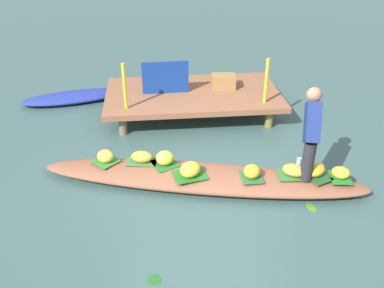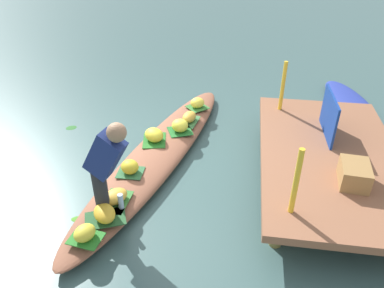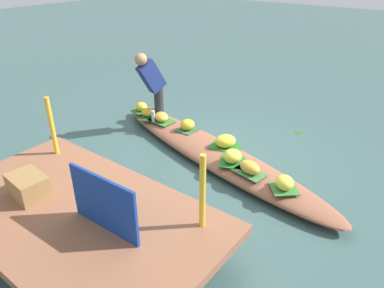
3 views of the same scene
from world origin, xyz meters
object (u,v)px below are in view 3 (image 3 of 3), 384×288
at_px(banana_bunch_6, 225,141).
at_px(water_bottle, 153,116).
at_px(banana_bunch_4, 141,107).
at_px(vendor_person, 152,82).
at_px(market_banner, 104,204).
at_px(banana_bunch_2, 187,125).
at_px(vendor_boat, 212,152).
at_px(produce_crate, 28,186).
at_px(banana_bunch_3, 284,182).
at_px(banana_bunch_7, 161,117).
at_px(banana_bunch_0, 233,156).
at_px(banana_bunch_5, 250,167).
at_px(banana_bunch_1, 150,112).

bearing_deg(banana_bunch_6, water_bottle, -1.29).
xyz_separation_m(banana_bunch_4, vendor_person, (-0.44, 0.15, 0.60)).
bearing_deg(water_bottle, banana_bunch_4, -24.32).
bearing_deg(market_banner, banana_bunch_2, -69.87).
height_order(banana_bunch_6, vendor_person, vendor_person).
bearing_deg(banana_bunch_6, banana_bunch_4, -7.48).
height_order(vendor_boat, produce_crate, produce_crate).
relative_size(vendor_person, market_banner, 1.41).
distance_m(water_bottle, produce_crate, 2.71).
xyz_separation_m(banana_bunch_3, market_banner, (0.96, 1.96, 0.41)).
height_order(banana_bunch_2, banana_bunch_6, banana_bunch_6).
bearing_deg(banana_bunch_7, banana_bunch_6, 174.49).
distance_m(banana_bunch_0, water_bottle, 1.86).
bearing_deg(banana_bunch_0, produce_crate, 61.70).
relative_size(banana_bunch_6, water_bottle, 1.55).
bearing_deg(market_banner, banana_bunch_3, -117.77).
bearing_deg(vendor_boat, banana_bunch_4, 2.52).
xyz_separation_m(banana_bunch_6, water_bottle, (1.50, -0.03, 0.00)).
height_order(banana_bunch_5, market_banner, market_banner).
xyz_separation_m(banana_bunch_7, market_banner, (-1.60, 2.58, 0.42)).
height_order(banana_bunch_0, banana_bunch_4, banana_bunch_0).
height_order(banana_bunch_0, produce_crate, produce_crate).
bearing_deg(banana_bunch_1, banana_bunch_7, 174.95).
relative_size(banana_bunch_0, banana_bunch_2, 1.07).
height_order(banana_bunch_2, produce_crate, produce_crate).
xyz_separation_m(banana_bunch_5, banana_bunch_7, (2.05, -0.56, -0.00)).
xyz_separation_m(banana_bunch_4, banana_bunch_7, (-0.61, 0.13, -0.00)).
distance_m(banana_bunch_6, banana_bunch_7, 1.41).
xyz_separation_m(vendor_person, market_banner, (-1.77, 2.57, -0.18)).
bearing_deg(banana_bunch_5, water_bottle, -12.01).
distance_m(banana_bunch_4, produce_crate, 3.08).
xyz_separation_m(banana_bunch_1, banana_bunch_3, (-2.86, 0.65, 0.01)).
bearing_deg(banana_bunch_0, banana_bunch_4, -14.27).
height_order(banana_bunch_5, vendor_person, vendor_person).
bearing_deg(banana_bunch_4, banana_bunch_3, 166.72).
height_order(banana_bunch_1, banana_bunch_7, banana_bunch_1).
bearing_deg(market_banner, water_bottle, -57.16).
xyz_separation_m(banana_bunch_2, market_banner, (-1.03, 2.57, 0.41)).
relative_size(banana_bunch_1, banana_bunch_2, 1.34).
bearing_deg(banana_bunch_3, water_bottle, -11.03).
xyz_separation_m(banana_bunch_3, vendor_person, (2.73, -0.60, 0.59)).
bearing_deg(banana_bunch_2, banana_bunch_5, 159.52).
xyz_separation_m(banana_bunch_4, banana_bunch_5, (-2.66, 0.69, 0.00)).
relative_size(banana_bunch_0, banana_bunch_5, 0.84).
bearing_deg(banana_bunch_7, produce_crate, 100.54).
bearing_deg(vendor_person, banana_bunch_1, -18.51).
bearing_deg(banana_bunch_3, vendor_person, -12.46).
bearing_deg(water_bottle, produce_crate, 102.96).
bearing_deg(water_bottle, banana_bunch_2, -172.16).
height_order(banana_bunch_6, produce_crate, produce_crate).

